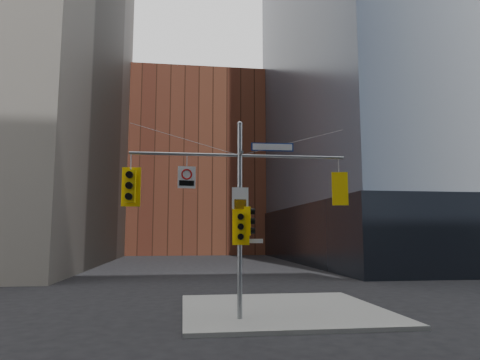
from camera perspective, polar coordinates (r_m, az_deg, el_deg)
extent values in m
plane|color=black|center=(13.94, 1.12, -20.15)|extent=(160.00, 160.00, 0.00)
cube|color=gray|center=(18.15, 5.65, -16.81)|extent=(8.00, 8.00, 0.15)
cube|color=black|center=(54.46, 26.08, -6.54)|extent=(36.40, 36.40, 6.00)
cube|color=brown|center=(72.27, -5.87, 1.58)|extent=(26.00, 20.00, 28.00)
cylinder|color=gray|center=(15.57, -0.03, -5.43)|extent=(0.18, 0.18, 7.20)
sphere|color=gray|center=(16.08, -0.03, 7.50)|extent=(0.20, 0.20, 0.20)
cylinder|color=gray|center=(15.69, -7.31, 3.43)|extent=(4.00, 0.11, 0.11)
cylinder|color=gray|center=(16.20, 7.01, 3.10)|extent=(4.00, 0.11, 0.11)
cylinder|color=gray|center=(15.48, 0.14, 3.52)|extent=(0.10, 0.70, 0.10)
cylinder|color=gray|center=(15.80, -7.27, 5.40)|extent=(4.00, 0.02, 1.12)
cylinder|color=gray|center=(16.31, 6.98, 5.00)|extent=(4.00, 0.02, 1.12)
cube|color=yellow|center=(15.63, -14.44, -0.81)|extent=(0.38, 0.28, 1.15)
cube|color=yellow|center=(15.82, -14.31, -0.88)|extent=(0.68, 0.08, 1.42)
cylinder|color=black|center=(15.46, -14.53, 0.69)|extent=(0.25, 0.19, 0.24)
cylinder|color=black|center=(15.54, -14.48, 0.65)|extent=(0.21, 0.03, 0.21)
cylinder|color=black|center=(15.41, -14.58, -0.72)|extent=(0.25, 0.19, 0.24)
cylinder|color=black|center=(15.50, -14.52, -0.75)|extent=(0.21, 0.03, 0.21)
cylinder|color=black|center=(15.38, -14.62, -2.13)|extent=(0.25, 0.19, 0.24)
cylinder|color=black|center=(15.46, -14.56, -2.16)|extent=(0.21, 0.03, 0.21)
cube|color=yellow|center=(16.58, 13.09, -1.19)|extent=(0.37, 0.29, 1.01)
cube|color=yellow|center=(16.41, 13.18, -1.13)|extent=(0.59, 0.16, 1.25)
cylinder|color=black|center=(16.80, 12.96, -0.12)|extent=(0.24, 0.19, 0.21)
cylinder|color=black|center=(16.73, 13.00, -0.09)|extent=(0.18, 0.06, 0.18)
cylinder|color=black|center=(16.77, 12.99, -1.26)|extent=(0.24, 0.19, 0.21)
cylinder|color=black|center=(16.69, 13.03, -1.23)|extent=(0.18, 0.06, 0.18)
cylinder|color=black|center=(16.74, 13.02, -2.41)|extent=(0.24, 0.19, 0.21)
cylinder|color=black|center=(16.66, 13.06, -2.38)|extent=(0.18, 0.06, 0.18)
cube|color=yellow|center=(15.61, 0.99, -5.50)|extent=(0.30, 0.38, 1.05)
cylinder|color=black|center=(15.61, 1.72, -4.21)|extent=(0.20, 0.25, 0.22)
cylinder|color=black|center=(15.62, 1.43, -4.22)|extent=(0.05, 0.19, 0.19)
cylinder|color=black|center=(15.60, 1.73, -5.50)|extent=(0.20, 0.25, 0.22)
cylinder|color=black|center=(15.60, 1.43, -5.50)|extent=(0.05, 0.19, 0.19)
cylinder|color=black|center=(15.59, 1.73, -6.78)|extent=(0.20, 0.25, 0.22)
cylinder|color=black|center=(15.60, 1.44, -6.78)|extent=(0.05, 0.19, 0.19)
cube|color=yellow|center=(15.29, 0.11, -6.26)|extent=(0.37, 0.29, 1.05)
cube|color=yellow|center=(15.46, 0.12, -6.27)|extent=(0.62, 0.13, 1.29)
cylinder|color=black|center=(15.10, 0.09, -4.92)|extent=(0.24, 0.19, 0.22)
cylinder|color=black|center=(15.17, 0.10, -4.93)|extent=(0.19, 0.05, 0.19)
cylinder|color=black|center=(15.09, 0.09, -6.24)|extent=(0.24, 0.19, 0.22)
cylinder|color=black|center=(15.17, 0.10, -6.25)|extent=(0.19, 0.05, 0.19)
cylinder|color=black|center=(15.08, 0.09, -7.57)|extent=(0.24, 0.19, 0.22)
cylinder|color=#0CE559|center=(15.16, 0.10, -7.57)|extent=(0.19, 0.05, 0.19)
cube|color=navy|center=(16.09, 4.33, 4.40)|extent=(1.60, 0.09, 0.31)
cube|color=silver|center=(16.07, 4.35, 4.42)|extent=(1.50, 0.07, 0.24)
cube|color=silver|center=(15.54, -7.12, 0.36)|extent=(0.64, 0.11, 0.80)
torus|color=#B20A0A|center=(15.53, -7.12, 0.76)|extent=(0.40, 0.10, 0.39)
cube|color=black|center=(15.49, -7.13, -0.41)|extent=(0.53, 0.08, 0.19)
cube|color=silver|center=(15.49, 0.03, -2.44)|extent=(0.60, 0.05, 0.79)
cube|color=#D88C00|center=(15.46, 0.04, -3.25)|extent=(0.44, 0.02, 0.35)
cube|color=silver|center=(15.63, 1.62, -8.13)|extent=(0.80, 0.08, 0.16)
cube|color=#145926|center=(16.01, -0.25, -7.79)|extent=(0.13, 0.79, 0.16)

